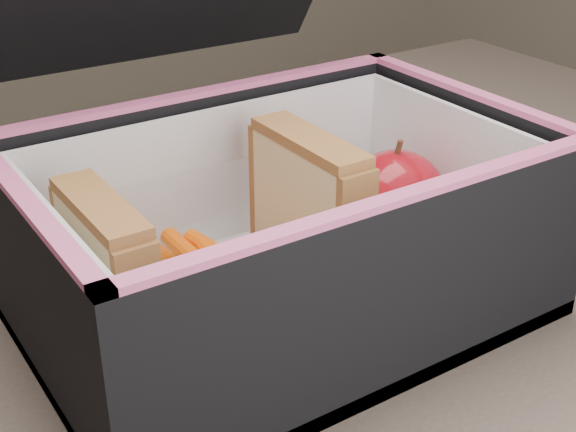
{
  "coord_description": "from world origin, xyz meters",
  "views": [
    {
      "loc": [
        -0.26,
        -0.42,
        1.05
      ],
      "look_at": [
        -0.0,
        -0.03,
        0.81
      ],
      "focal_mm": 50.0,
      "sensor_mm": 36.0,
      "label": 1
    }
  ],
  "objects": [
    {
      "name": "paper_napkin",
      "position": [
        0.09,
        -0.03,
        0.77
      ],
      "size": [
        0.07,
        0.08,
        0.01
      ],
      "primitive_type": "cube",
      "rotation": [
        0.0,
        0.0,
        -0.04
      ],
      "color": "white",
      "rests_on": "lunch_bag"
    },
    {
      "name": "red_apple",
      "position": [
        0.09,
        -0.03,
        0.8
      ],
      "size": [
        0.09,
        0.09,
        0.07
      ],
      "rotation": [
        0.0,
        0.0,
        0.3
      ],
      "color": "maroon",
      "rests_on": "paper_napkin"
    },
    {
      "name": "kitchen_table",
      "position": [
        0.0,
        0.0,
        0.66
      ],
      "size": [
        1.2,
        0.8,
        0.75
      ],
      "color": "#66564C",
      "rests_on": "ground"
    },
    {
      "name": "lunch_bag",
      "position": [
        -0.01,
        -0.04,
        0.82
      ],
      "size": [
        0.32,
        0.33,
        0.29
      ],
      "color": "black",
      "rests_on": "kitchen_table"
    },
    {
      "name": "plastic_tub",
      "position": [
        -0.06,
        -0.04,
        0.8
      ],
      "size": [
        0.18,
        0.13,
        0.07
      ],
      "primitive_type": null,
      "color": "white",
      "rests_on": "lunch_bag"
    },
    {
      "name": "sandwich_left",
      "position": [
        -0.13,
        -0.04,
        0.82
      ],
      "size": [
        0.02,
        0.09,
        0.1
      ],
      "color": "beige",
      "rests_on": "plastic_tub"
    },
    {
      "name": "carrot_sticks",
      "position": [
        -0.06,
        -0.04,
        0.79
      ],
      "size": [
        0.05,
        0.16,
        0.03
      ],
      "color": "#EC4300",
      "rests_on": "plastic_tub"
    },
    {
      "name": "sandwich_right",
      "position": [
        0.0,
        -0.04,
        0.82
      ],
      "size": [
        0.03,
        0.09,
        0.1
      ],
      "color": "beige",
      "rests_on": "plastic_tub"
    }
  ]
}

